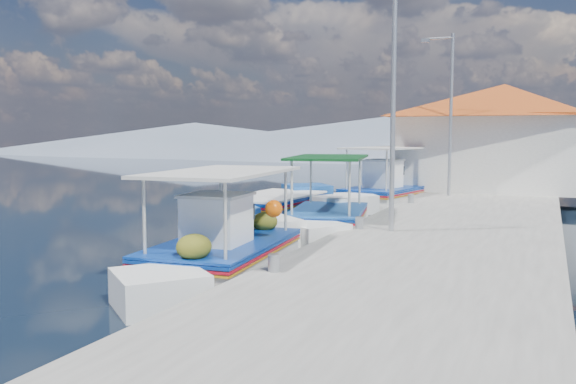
% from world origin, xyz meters
% --- Properties ---
extents(ground, '(160.00, 160.00, 0.00)m').
position_xyz_m(ground, '(0.00, 0.00, 0.00)').
color(ground, black).
rests_on(ground, ground).
extents(quay, '(5.00, 44.00, 0.50)m').
position_xyz_m(quay, '(5.90, 6.00, 0.25)').
color(quay, '#A4A19A').
rests_on(quay, ground).
extents(bollards, '(0.20, 17.20, 0.30)m').
position_xyz_m(bollards, '(3.80, 5.25, 0.65)').
color(bollards, '#A5A8AD').
rests_on(bollards, quay).
extents(main_caique, '(2.46, 7.06, 2.33)m').
position_xyz_m(main_caique, '(2.05, -1.58, 0.45)').
color(main_caique, white).
rests_on(main_caique, ground).
extents(caique_green_canopy, '(2.79, 6.39, 2.44)m').
position_xyz_m(caique_green_canopy, '(2.34, 3.94, 0.36)').
color(caique_green_canopy, white).
rests_on(caique_green_canopy, ground).
extents(caique_blue_hull, '(2.41, 7.18, 1.28)m').
position_xyz_m(caique_blue_hull, '(-0.15, 5.51, 0.35)').
color(caique_blue_hull, '#1B52A4').
rests_on(caique_blue_hull, ground).
extents(caique_far, '(3.13, 7.13, 2.56)m').
position_xyz_m(caique_far, '(2.18, 11.07, 0.47)').
color(caique_far, white).
rests_on(caique_far, ground).
extents(harbor_building, '(10.49, 10.49, 4.40)m').
position_xyz_m(harbor_building, '(6.20, 15.00, 2.78)').
color(harbor_building, white).
rests_on(harbor_building, quay).
extents(lamp_post_near, '(1.21, 0.14, 6.00)m').
position_xyz_m(lamp_post_near, '(4.51, 2.00, 3.85)').
color(lamp_post_near, '#A5A8AD').
rests_on(lamp_post_near, quay).
extents(lamp_post_far, '(1.21, 0.14, 6.00)m').
position_xyz_m(lamp_post_far, '(4.51, 11.00, 3.85)').
color(lamp_post_far, '#A5A8AD').
rests_on(lamp_post_far, quay).
extents(mountain_ridge, '(171.40, 96.00, 5.50)m').
position_xyz_m(mountain_ridge, '(6.54, 56.00, 2.04)').
color(mountain_ridge, slate).
rests_on(mountain_ridge, ground).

